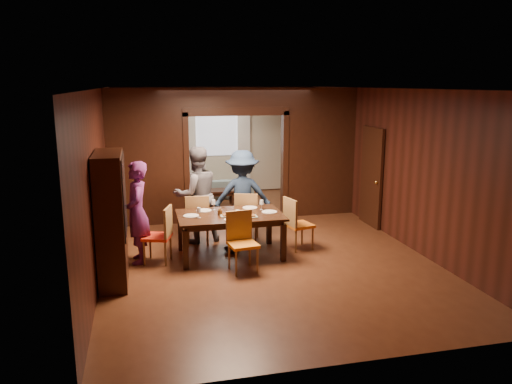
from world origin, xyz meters
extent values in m
plane|color=#512816|center=(0.00, 0.00, 0.00)|extent=(9.00, 9.00, 0.00)
cube|color=silver|center=(0.00, 0.00, 2.90)|extent=(5.50, 9.00, 0.02)
cube|color=black|center=(0.00, 4.50, 1.45)|extent=(5.50, 0.02, 2.90)
cube|color=black|center=(-2.75, 0.00, 1.45)|extent=(0.02, 9.00, 2.90)
cube|color=black|center=(2.75, 0.00, 1.45)|extent=(0.02, 9.00, 2.90)
cube|color=black|center=(-1.93, 1.60, 1.20)|extent=(1.65, 0.15, 2.40)
cube|color=black|center=(1.93, 1.60, 1.20)|extent=(1.65, 0.15, 2.40)
cube|color=black|center=(0.00, 1.60, 2.65)|extent=(5.50, 0.15, 0.50)
cube|color=beige|center=(0.00, 4.47, 1.45)|extent=(5.40, 0.04, 2.85)
imported|color=#61215E|center=(-2.16, -0.70, 0.87)|extent=(0.43, 0.64, 1.73)
imported|color=#55535A|center=(-1.05, 0.18, 0.92)|extent=(1.02, 0.87, 1.84)
imported|color=#1A2A42|center=(-0.17, 0.15, 0.87)|extent=(1.22, 0.82, 1.75)
imported|color=#7C9CA3|center=(-0.02, 3.85, 0.25)|extent=(1.76, 0.75, 0.51)
imported|color=black|center=(-0.52, -0.61, 0.80)|extent=(0.31, 0.31, 0.08)
cube|color=black|center=(-0.58, -0.76, 0.38)|extent=(1.83, 1.13, 0.76)
cube|color=black|center=(-0.17, 2.94, 0.20)|extent=(0.80, 0.50, 0.40)
cube|color=black|center=(-2.53, -1.50, 1.00)|extent=(0.40, 1.20, 2.00)
cube|color=black|center=(2.70, 0.50, 1.05)|extent=(0.06, 0.90, 2.10)
cube|color=silver|center=(0.00, 4.44, 1.70)|extent=(1.20, 0.03, 1.30)
cube|color=white|center=(-0.75, 4.40, 1.25)|extent=(0.35, 0.06, 2.40)
cube|color=white|center=(0.75, 4.40, 1.25)|extent=(0.35, 0.06, 2.40)
cylinder|color=silver|center=(-1.25, -0.74, 0.77)|extent=(0.27, 0.27, 0.01)
cylinder|color=silver|center=(-0.99, -0.43, 0.77)|extent=(0.27, 0.27, 0.01)
cylinder|color=silver|center=(-0.15, -0.41, 0.77)|extent=(0.27, 0.27, 0.01)
cylinder|color=silver|center=(0.12, -0.79, 0.77)|extent=(0.27, 0.27, 0.01)
cylinder|color=white|center=(-0.61, -1.14, 0.77)|extent=(0.27, 0.27, 0.01)
cube|color=gray|center=(-0.62, -0.89, 0.78)|extent=(0.30, 0.20, 0.04)
cube|color=gray|center=(-0.31, -1.03, 0.78)|extent=(0.30, 0.20, 0.04)
cylinder|color=silver|center=(-0.50, -1.05, 0.83)|extent=(0.07, 0.07, 0.14)
camera|label=1|loc=(-2.05, -9.06, 3.00)|focal=35.00mm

